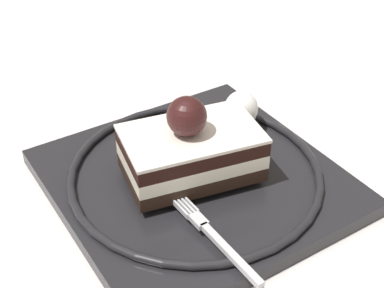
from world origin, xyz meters
The scene contains 5 objects.
ground_plane centered at (0.00, 0.00, 0.00)m, with size 2.40×2.40×0.00m, color silver.
dessert_plate centered at (0.00, -0.03, 0.01)m, with size 0.29×0.29×0.02m.
cake_slice centered at (0.01, -0.03, 0.05)m, with size 0.14×0.11×0.08m.
whipped_cream_dollop centered at (-0.08, -0.05, 0.04)m, with size 0.03×0.03×0.04m, color white.
fork centered at (0.05, 0.05, 0.02)m, with size 0.03×0.11×0.00m.
Camera 1 is at (0.28, 0.26, 0.34)m, focal length 52.23 mm.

